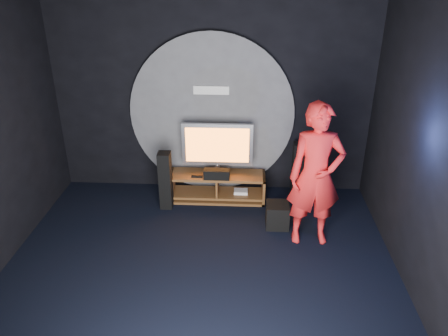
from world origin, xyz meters
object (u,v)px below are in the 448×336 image
(tower_speaker_right, at_px, (298,170))
(player, at_px, (316,176))
(media_console, at_px, (218,188))
(tv, at_px, (217,146))
(subwoofer, at_px, (277,215))
(tower_speaker_left, at_px, (165,181))

(tower_speaker_right, relative_size, player, 0.47)
(media_console, bearing_deg, tower_speaker_right, 8.24)
(tower_speaker_right, bearing_deg, tv, -174.74)
(tv, bearing_deg, subwoofer, -41.17)
(tower_speaker_right, height_order, player, player)
(media_console, height_order, tv, tv)
(tower_speaker_right, distance_m, player, 1.34)
(media_console, relative_size, tower_speaker_right, 1.64)
(tv, height_order, player, player)
(tv, bearing_deg, tower_speaker_right, 5.26)
(media_console, relative_size, subwoofer, 4.20)
(tower_speaker_right, bearing_deg, tower_speaker_left, -167.10)
(media_console, relative_size, player, 0.77)
(media_console, xyz_separation_m, tower_speaker_left, (-0.79, -0.29, 0.27))
(tv, relative_size, subwoofer, 3.05)
(tower_speaker_right, bearing_deg, subwoofer, -111.55)
(tower_speaker_left, xyz_separation_m, subwoofer, (1.71, -0.45, -0.28))
(media_console, distance_m, player, 1.89)
(tv, relative_size, player, 0.56)
(media_console, height_order, tower_speaker_left, tower_speaker_left)
(media_console, relative_size, tower_speaker_left, 1.64)
(media_console, height_order, tower_speaker_right, tower_speaker_right)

